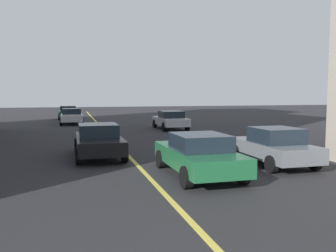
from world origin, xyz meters
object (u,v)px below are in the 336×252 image
object	(u,v)px
car_green_parked_a	(198,154)
car_white_oncoming	(170,120)
car_white_parked_b	(72,116)
car_green_far	(68,112)
car_grey_mid	(274,146)
car_black_trailing	(99,140)

from	to	relation	value
car_green_parked_a	car_white_oncoming	bearing A→B (deg)	-12.43
car_green_parked_a	car_white_parked_b	bearing A→B (deg)	9.97
car_green_far	car_green_parked_a	world-z (taller)	same
car_white_oncoming	car_green_far	bearing A→B (deg)	28.94
car_green_far	car_white_parked_b	xyz separation A→B (m)	(-6.80, -0.34, 0.00)
car_green_parked_a	car_grey_mid	size ratio (longest dim) A/B	1.13
car_black_trailing	car_grey_mid	size ratio (longest dim) A/B	1.13
car_green_parked_a	car_black_trailing	bearing A→B (deg)	32.58
car_green_parked_a	car_grey_mid	world-z (taller)	car_grey_mid
car_white_parked_b	car_green_parked_a	size ratio (longest dim) A/B	1.00
car_grey_mid	car_white_oncoming	bearing A→B (deg)	0.00
car_black_trailing	car_green_parked_a	bearing A→B (deg)	-147.42
car_white_oncoming	car_grey_mid	distance (m)	14.11
car_white_oncoming	car_green_parked_a	size ratio (longest dim) A/B	1.00
car_green_far	car_green_parked_a	size ratio (longest dim) A/B	1.00
car_white_oncoming	car_grey_mid	size ratio (longest dim) A/B	1.13
car_green_far	car_white_oncoming	bearing A→B (deg)	-151.06
car_black_trailing	car_grey_mid	distance (m)	7.05
car_white_parked_b	car_black_trailing	distance (m)	17.39
car_green_parked_a	car_grey_mid	xyz separation A→B (m)	(0.93, -3.31, -0.00)
car_white_parked_b	car_grey_mid	distance (m)	22.03
car_white_oncoming	car_black_trailing	bearing A→B (deg)	150.03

